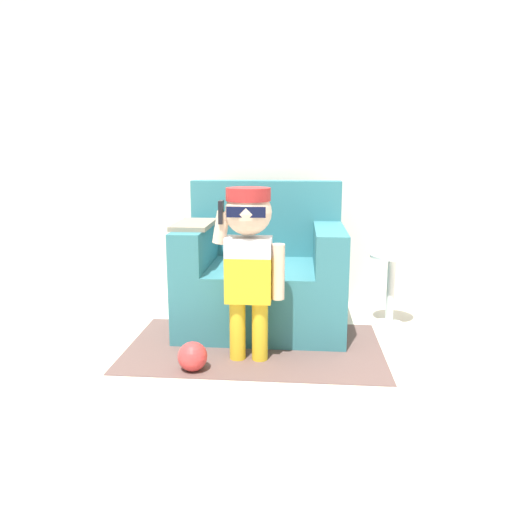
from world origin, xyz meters
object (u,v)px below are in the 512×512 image
person_child (249,248)px  toy_ball (193,356)px  armchair (262,276)px  side_table (391,283)px

person_child → toy_ball: (-0.30, -0.19, -0.60)m
person_child → toy_ball: 0.70m
armchair → side_table: armchair is taller
person_child → armchair: bearing=87.4°
armchair → person_child: size_ratio=1.11×
side_table → armchair: bearing=-177.3°
side_table → toy_ball: side_table is taller
side_table → toy_ball: (-1.24, -0.88, -0.23)m
armchair → side_table: (0.91, 0.04, -0.05)m
armchair → person_child: person_child is taller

